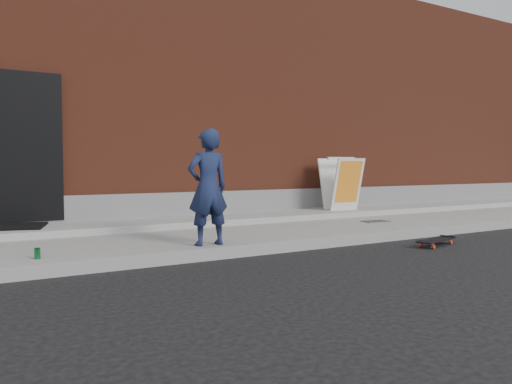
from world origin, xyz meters
TOP-DOWN VIEW (x-y plane):
  - ground at (0.00, 0.00)m, footprint 80.00×80.00m
  - sidewalk at (0.00, 1.50)m, footprint 20.00×3.00m
  - apron at (0.00, 2.40)m, footprint 20.00×1.20m
  - building at (-0.00, 6.99)m, footprint 20.00×8.10m
  - child at (-0.88, 0.22)m, footprint 0.53×0.36m
  - skateboard at (2.25, -0.62)m, footprint 0.82×0.40m
  - pizza_sign at (3.00, 2.29)m, footprint 0.68×0.79m
  - soda_can at (-2.79, 0.31)m, footprint 0.06×0.06m
  - doormat at (-2.90, 2.51)m, footprint 1.15×1.02m
  - utility_plate at (2.71, 1.04)m, footprint 0.49×0.35m

SIDE VIEW (x-z plane):
  - ground at x=0.00m, z-range 0.00..0.00m
  - skateboard at x=2.25m, z-range 0.03..0.12m
  - sidewalk at x=0.00m, z-range 0.00..0.15m
  - utility_plate at x=2.71m, z-range 0.15..0.16m
  - apron at x=0.00m, z-range 0.15..0.25m
  - soda_can at x=-2.79m, z-range 0.15..0.27m
  - doormat at x=-2.90m, z-range 0.25..0.28m
  - pizza_sign at x=3.00m, z-range 0.25..1.29m
  - child at x=-0.88m, z-range 0.15..1.56m
  - building at x=0.00m, z-range 0.00..5.00m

